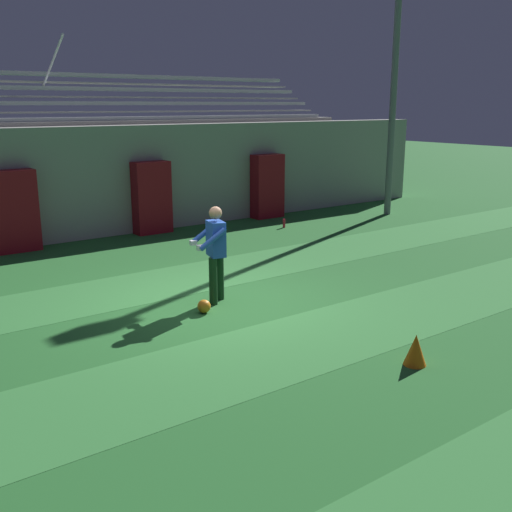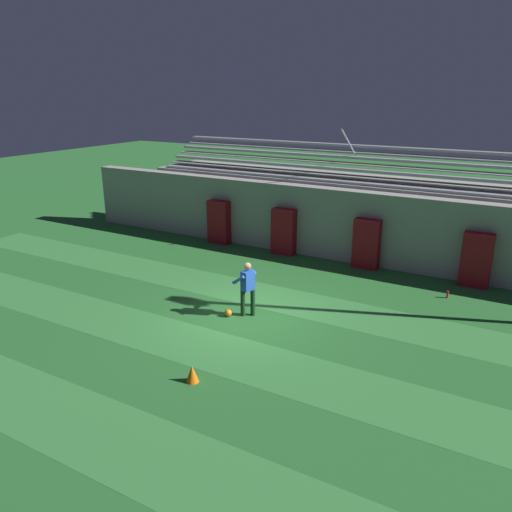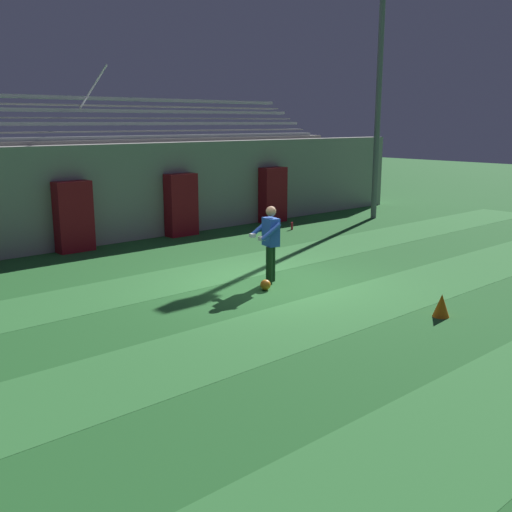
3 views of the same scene
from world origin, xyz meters
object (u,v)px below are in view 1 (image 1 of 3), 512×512
Objects in this scene: goalkeeper at (215,248)px; water_bottle at (284,223)px; padding_pillar_gate_left at (15,211)px; padding_pillar_gate_right at (152,198)px; soccer_ball at (204,306)px; floodlight_pole at (397,34)px; traffic_cone at (416,350)px; padding_pillar_far_right at (267,186)px.

goalkeeper is 6.96× the size of water_bottle.
padding_pillar_gate_left and padding_pillar_gate_right have the same top height.
padding_pillar_gate_right reaches higher than soccer_ball.
padding_pillar_gate_left is 3.46m from padding_pillar_gate_right.
padding_pillar_gate_left is 6.08m from goalkeeper.
goalkeeper is at bearing -73.69° from padding_pillar_gate_left.
soccer_ball is at bearing -109.64° from padding_pillar_gate_right.
floodlight_pole reaches higher than padding_pillar_gate_right.
padding_pillar_gate_right is 6.10m from goalkeeper.
traffic_cone is at bearing -118.05° from water_bottle.
padding_pillar_gate_left is 9.90m from traffic_cone.
padding_pillar_far_right is at bearing 46.33° from goalkeeper.
padding_pillar_gate_left is 7.28m from padding_pillar_far_right.
padding_pillar_far_right is at bearing 69.22° from water_bottle.
goalkeeper reaches higher than soccer_ball.
padding_pillar_gate_right is 4.49× the size of traffic_cone.
padding_pillar_gate_right is 3.82m from padding_pillar_far_right.
floodlight_pole is (10.63, -1.77, 4.36)m from padding_pillar_gate_left.
padding_pillar_gate_right is at bearing 154.86° from water_bottle.
traffic_cone is at bearing -96.22° from padding_pillar_gate_right.
goalkeeper is (-5.57, -5.84, 0.01)m from padding_pillar_far_right.
padding_pillar_far_right is 8.69m from soccer_ball.
goalkeeper is (1.71, -5.84, 0.01)m from padding_pillar_gate_left.
soccer_ball is at bearing -139.41° from water_bottle.
soccer_ball is at bearing -134.24° from padding_pillar_far_right.
water_bottle is (-0.58, -1.52, -0.82)m from padding_pillar_far_right.
padding_pillar_gate_left is 0.22× the size of floodlight_pole.
padding_pillar_gate_left is 6.38m from soccer_ball.
traffic_cone is 9.12m from water_bottle.
padding_pillar_gate_right is 8.58m from floodlight_pole.
padding_pillar_gate_right is at bearing 180.00° from padding_pillar_far_right.
padding_pillar_gate_right is at bearing 73.30° from goalkeeper.
soccer_ball is (-2.21, -6.20, -0.83)m from padding_pillar_gate_right.
padding_pillar_gate_right is 3.68m from water_bottle.
padding_pillar_far_right is at bearing 152.08° from floodlight_pole.
floodlight_pole is at bearing 43.50° from traffic_cone.
traffic_cone is (0.71, -3.73, -0.74)m from goalkeeper.
water_bottle is (3.24, -1.52, -0.82)m from padding_pillar_gate_right.
padding_pillar_gate_right is 0.22× the size of floodlight_pole.
floodlight_pole is 11.60m from soccer_ball.
soccer_ball is at bearing -78.60° from padding_pillar_gate_left.
padding_pillar_gate_left is at bearing 180.00° from padding_pillar_far_right.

